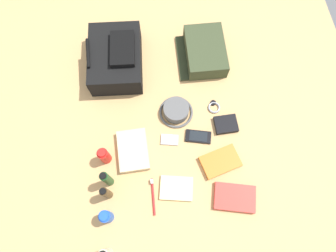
{
  "coord_description": "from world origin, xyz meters",
  "views": [
    {
      "loc": [
        -0.46,
        0.06,
        1.4
      ],
      "look_at": [
        0.0,
        0.0,
        0.04
      ],
      "focal_mm": 31.88,
      "sensor_mm": 36.0,
      "label": 1
    }
  ],
  "objects_px": {
    "travel_guidebook": "(220,162)",
    "sunscreen_spray": "(104,156)",
    "backpack": "(116,58)",
    "bucket_hat": "(176,111)",
    "media_player": "(170,140)",
    "cologne_bottle": "(106,193)",
    "folded_towel": "(133,150)",
    "wristwatch": "(214,107)",
    "toothbrush": "(153,194)",
    "shampoo_bottle": "(107,179)",
    "wallet": "(226,124)",
    "cell_phone": "(198,137)",
    "notepad": "(176,188)",
    "deodorant_spray": "(106,217)",
    "paperback_novel": "(235,198)",
    "toiletry_pouch": "(204,52)"
  },
  "relations": [
    {
      "from": "travel_guidebook",
      "to": "sunscreen_spray",
      "type": "bearing_deg",
      "value": 80.6
    },
    {
      "from": "backpack",
      "to": "bucket_hat",
      "type": "bearing_deg",
      "value": -139.11
    },
    {
      "from": "sunscreen_spray",
      "to": "media_player",
      "type": "height_order",
      "value": "sunscreen_spray"
    },
    {
      "from": "cologne_bottle",
      "to": "folded_towel",
      "type": "xyz_separation_m",
      "value": [
        0.19,
        -0.13,
        -0.05
      ]
    },
    {
      "from": "folded_towel",
      "to": "sunscreen_spray",
      "type": "bearing_deg",
      "value": 98.27
    },
    {
      "from": "wristwatch",
      "to": "toothbrush",
      "type": "distance_m",
      "value": 0.53
    },
    {
      "from": "shampoo_bottle",
      "to": "wallet",
      "type": "xyz_separation_m",
      "value": [
        0.2,
        -0.59,
        -0.07
      ]
    },
    {
      "from": "bucket_hat",
      "to": "sunscreen_spray",
      "type": "height_order",
      "value": "sunscreen_spray"
    },
    {
      "from": "backpack",
      "to": "media_player",
      "type": "distance_m",
      "value": 0.5
    },
    {
      "from": "cologne_bottle",
      "to": "toothbrush",
      "type": "bearing_deg",
      "value": -97.09
    },
    {
      "from": "wristwatch",
      "to": "toothbrush",
      "type": "height_order",
      "value": "toothbrush"
    },
    {
      "from": "travel_guidebook",
      "to": "wallet",
      "type": "distance_m",
      "value": 0.19
    },
    {
      "from": "travel_guidebook",
      "to": "wallet",
      "type": "height_order",
      "value": "same"
    },
    {
      "from": "travel_guidebook",
      "to": "media_player",
      "type": "xyz_separation_m",
      "value": [
        0.14,
        0.22,
        -0.01
      ]
    },
    {
      "from": "sunscreen_spray",
      "to": "travel_guidebook",
      "type": "xyz_separation_m",
      "value": [
        -0.09,
        -0.53,
        -0.05
      ]
    },
    {
      "from": "shampoo_bottle",
      "to": "toothbrush",
      "type": "bearing_deg",
      "value": -113.75
    },
    {
      "from": "cologne_bottle",
      "to": "folded_towel",
      "type": "distance_m",
      "value": 0.24
    },
    {
      "from": "travel_guidebook",
      "to": "cell_phone",
      "type": "distance_m",
      "value": 0.16
    },
    {
      "from": "shampoo_bottle",
      "to": "notepad",
      "type": "relative_size",
      "value": 1.16
    },
    {
      "from": "media_player",
      "to": "notepad",
      "type": "bearing_deg",
      "value": 179.45
    },
    {
      "from": "deodorant_spray",
      "to": "backpack",
      "type": "bearing_deg",
      "value": -7.68
    },
    {
      "from": "cologne_bottle",
      "to": "notepad",
      "type": "relative_size",
      "value": 0.98
    },
    {
      "from": "shampoo_bottle",
      "to": "folded_towel",
      "type": "distance_m",
      "value": 0.19
    },
    {
      "from": "sunscreen_spray",
      "to": "folded_towel",
      "type": "distance_m",
      "value": 0.14
    },
    {
      "from": "notepad",
      "to": "deodorant_spray",
      "type": "bearing_deg",
      "value": 116.0
    },
    {
      "from": "cell_phone",
      "to": "media_player",
      "type": "distance_m",
      "value": 0.14
    },
    {
      "from": "paperback_novel",
      "to": "sunscreen_spray",
      "type": "bearing_deg",
      "value": 65.39
    },
    {
      "from": "backpack",
      "to": "media_player",
      "type": "relative_size",
      "value": 4.03
    },
    {
      "from": "travel_guidebook",
      "to": "notepad",
      "type": "height_order",
      "value": "travel_guidebook"
    },
    {
      "from": "travel_guidebook",
      "to": "notepad",
      "type": "relative_size",
      "value": 1.34
    },
    {
      "from": "travel_guidebook",
      "to": "media_player",
      "type": "height_order",
      "value": "travel_guidebook"
    },
    {
      "from": "cologne_bottle",
      "to": "travel_guidebook",
      "type": "height_order",
      "value": "cologne_bottle"
    },
    {
      "from": "sunscreen_spray",
      "to": "notepad",
      "type": "xyz_separation_m",
      "value": [
        -0.18,
        -0.31,
        -0.05
      ]
    },
    {
      "from": "cologne_bottle",
      "to": "toothbrush",
      "type": "distance_m",
      "value": 0.21
    },
    {
      "from": "toiletry_pouch",
      "to": "notepad",
      "type": "distance_m",
      "value": 0.72
    },
    {
      "from": "paperback_novel",
      "to": "wallet",
      "type": "relative_size",
      "value": 1.9
    },
    {
      "from": "shampoo_bottle",
      "to": "travel_guidebook",
      "type": "bearing_deg",
      "value": -87.42
    },
    {
      "from": "deodorant_spray",
      "to": "sunscreen_spray",
      "type": "height_order",
      "value": "sunscreen_spray"
    },
    {
      "from": "cologne_bottle",
      "to": "shampoo_bottle",
      "type": "bearing_deg",
      "value": -8.87
    },
    {
      "from": "folded_towel",
      "to": "cell_phone",
      "type": "bearing_deg",
      "value": -84.6
    },
    {
      "from": "notepad",
      "to": "shampoo_bottle",
      "type": "bearing_deg",
      "value": 87.65
    },
    {
      "from": "backpack",
      "to": "travel_guidebook",
      "type": "height_order",
      "value": "backpack"
    },
    {
      "from": "backpack",
      "to": "toiletry_pouch",
      "type": "relative_size",
      "value": 1.29
    },
    {
      "from": "deodorant_spray",
      "to": "folded_towel",
      "type": "height_order",
      "value": "deodorant_spray"
    },
    {
      "from": "toothbrush",
      "to": "wallet",
      "type": "relative_size",
      "value": 1.51
    },
    {
      "from": "bucket_hat",
      "to": "paperback_novel",
      "type": "relative_size",
      "value": 0.82
    },
    {
      "from": "wristwatch",
      "to": "bucket_hat",
      "type": "bearing_deg",
      "value": 90.83
    },
    {
      "from": "shampoo_bottle",
      "to": "sunscreen_spray",
      "type": "relative_size",
      "value": 1.4
    },
    {
      "from": "toothbrush",
      "to": "folded_towel",
      "type": "distance_m",
      "value": 0.23
    },
    {
      "from": "paperback_novel",
      "to": "wallet",
      "type": "bearing_deg",
      "value": -4.65
    }
  ]
}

